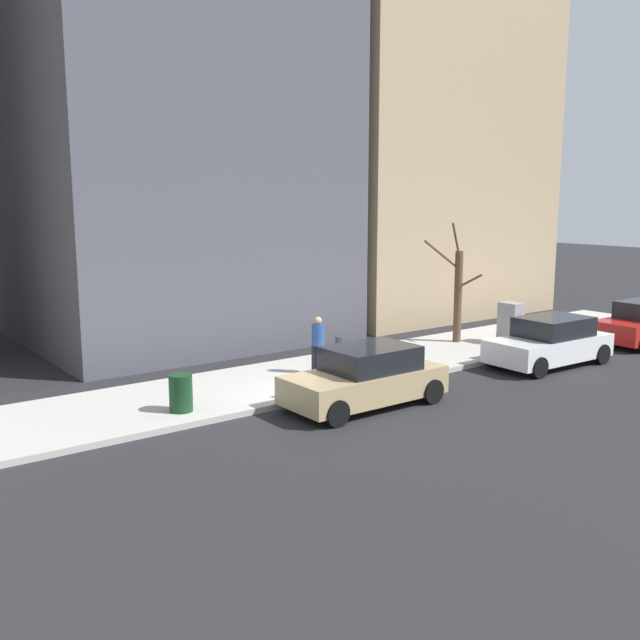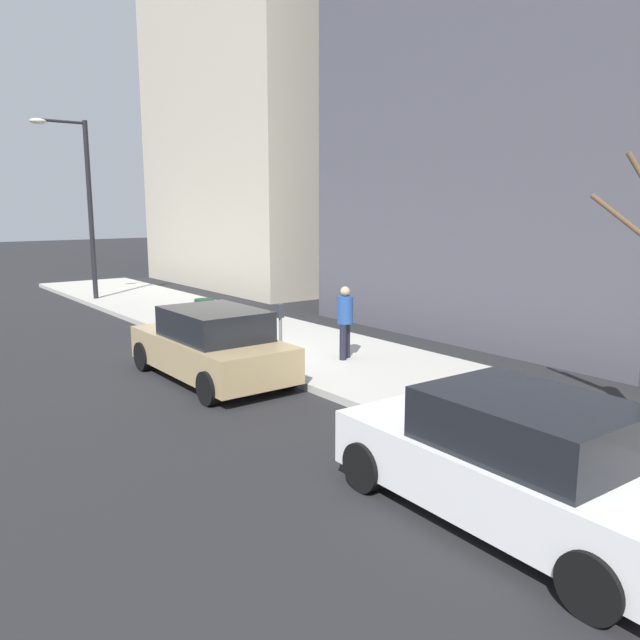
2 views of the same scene
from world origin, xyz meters
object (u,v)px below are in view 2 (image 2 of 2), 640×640
object	(u,v)px
parking_meter	(281,328)
parked_car_tan	(212,345)
parked_car_white	(514,461)
streetlamp	(82,195)
office_tower_right	(303,50)
pedestrian_near_meter	(345,318)
trash_bin	(205,315)

from	to	relation	value
parking_meter	parked_car_tan	bearing A→B (deg)	168.45
parked_car_white	parked_car_tan	bearing A→B (deg)	90.85
parked_car_tan	streetlamp	bearing A→B (deg)	84.10
streetlamp	office_tower_right	size ratio (longest dim) A/B	0.30
pedestrian_near_meter	parked_car_tan	bearing A→B (deg)	-43.94
parked_car_white	parked_car_tan	world-z (taller)	same
parked_car_white	pedestrian_near_meter	xyz separation A→B (m)	(3.10, 6.72, 0.35)
parking_meter	trash_bin	size ratio (longest dim) A/B	1.50
trash_bin	parked_car_white	bearing A→B (deg)	-100.19
pedestrian_near_meter	parked_car_white	bearing A→B (deg)	35.03
parked_car_tan	office_tower_right	bearing A→B (deg)	48.21
streetlamp	trash_bin	world-z (taller)	streetlamp
parking_meter	streetlamp	xyz separation A→B (m)	(-0.17, 12.71, 3.04)
streetlamp	parked_car_tan	bearing A→B (deg)	-96.19
trash_bin	parked_car_tan	bearing A→B (deg)	-115.40
parked_car_tan	parking_meter	world-z (taller)	parked_car_tan
parking_meter	streetlamp	world-z (taller)	streetlamp
parked_car_tan	parking_meter	distance (m)	1.56
pedestrian_near_meter	office_tower_right	distance (m)	19.66
parked_car_tan	trash_bin	xyz separation A→B (m)	(1.96, 4.13, -0.14)
pedestrian_near_meter	office_tower_right	size ratio (longest dim) A/B	0.08
parked_car_tan	trash_bin	distance (m)	4.58
streetlamp	pedestrian_near_meter	bearing A→B (deg)	-82.89
parking_meter	trash_bin	xyz separation A→B (m)	(0.45, 4.44, -0.38)
parked_car_tan	office_tower_right	xyz separation A→B (m)	(12.29, 13.62, 10.04)
parking_meter	trash_bin	world-z (taller)	parking_meter
trash_bin	pedestrian_near_meter	xyz separation A→B (m)	(1.02, -4.86, 0.49)
parked_car_white	streetlamp	xyz separation A→B (m)	(1.46, 19.86, 3.28)
parked_car_white	parked_car_tan	size ratio (longest dim) A/B	1.01
parked_car_white	trash_bin	world-z (taller)	parked_car_white
streetlamp	trash_bin	size ratio (longest dim) A/B	7.22
parked_car_tan	trash_bin	bearing A→B (deg)	64.89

